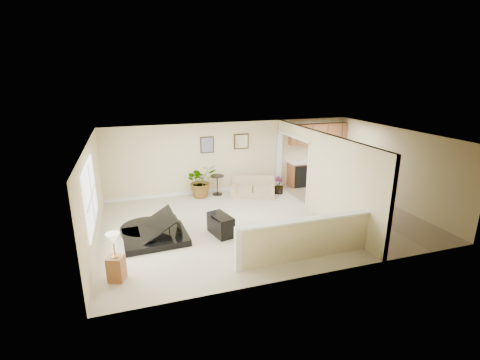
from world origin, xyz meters
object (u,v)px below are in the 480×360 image
object	(u,v)px
palm_plant	(201,181)
piano	(152,215)
loveseat	(253,186)
accent_table	(217,182)
piano_bench	(221,225)
lamp_stand	(116,261)
small_plant	(279,186)

from	to	relation	value
palm_plant	piano	bearing A→B (deg)	-123.94
loveseat	accent_table	bearing A→B (deg)	-178.77
piano_bench	palm_plant	distance (m)	3.12
loveseat	palm_plant	distance (m)	1.81
piano_bench	loveseat	world-z (taller)	loveseat
piano_bench	lamp_stand	bearing A→B (deg)	-151.38
piano_bench	accent_table	xyz separation A→B (m)	(0.71, 3.13, 0.18)
piano_bench	palm_plant	xyz separation A→B (m)	(0.13, 3.10, 0.30)
piano	palm_plant	distance (m)	3.33
lamp_stand	loveseat	bearing A→B (deg)	42.56
piano_bench	small_plant	distance (m)	3.84
piano	lamp_stand	distance (m)	1.97
piano_bench	palm_plant	size ratio (longest dim) A/B	0.66
piano_bench	lamp_stand	size ratio (longest dim) A/B	0.77
accent_table	small_plant	size ratio (longest dim) A/B	1.16
small_plant	piano	bearing A→B (deg)	-153.80
palm_plant	lamp_stand	bearing A→B (deg)	-121.10
palm_plant	small_plant	xyz separation A→B (m)	(2.71, -0.51, -0.31)
loveseat	piano	bearing A→B (deg)	-124.85
small_plant	piano_bench	bearing A→B (deg)	-137.62
accent_table	palm_plant	bearing A→B (deg)	-176.99
palm_plant	lamp_stand	xyz separation A→B (m)	(-2.73, -4.52, -0.12)
lamp_stand	piano	bearing A→B (deg)	63.70
small_plant	loveseat	bearing A→B (deg)	174.12
piano_bench	accent_table	size ratio (longest dim) A/B	1.16
accent_table	small_plant	distance (m)	2.20
accent_table	palm_plant	world-z (taller)	palm_plant
piano_bench	lamp_stand	distance (m)	2.97
piano	lamp_stand	bearing A→B (deg)	-119.57
palm_plant	small_plant	size ratio (longest dim) A/B	2.06
accent_table	piano_bench	bearing A→B (deg)	-102.77
loveseat	lamp_stand	distance (m)	6.07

